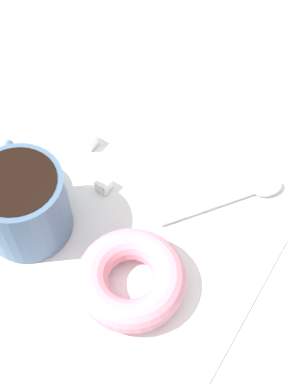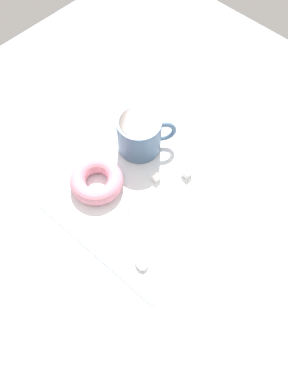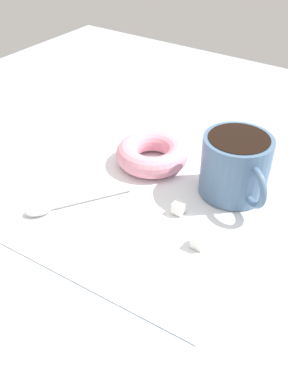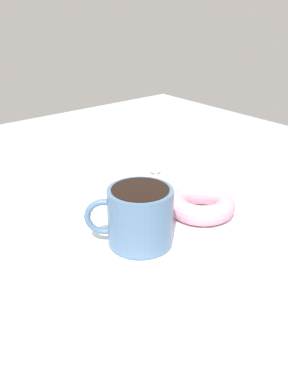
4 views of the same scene
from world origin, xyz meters
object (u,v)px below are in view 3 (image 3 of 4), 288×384
sugar_cube (179,208)px  spoon (56,206)px  sugar_cube_extra (199,241)px  donut (152,154)px  coffee_cup (236,165)px

sugar_cube → spoon: bearing=-148.4°
sugar_cube_extra → sugar_cube: bearing=142.2°
donut → sugar_cube_extra: bearing=-39.1°
donut → sugar_cube: size_ratio=7.45×
coffee_cup → donut: 13.46cm
spoon → sugar_cube: sugar_cube is taller
donut → sugar_cube_extra: (14.53, -11.83, -0.84)cm
donut → sugar_cube_extra: size_ratio=6.90×
coffee_cup → sugar_cube_extra: bearing=-83.6°
sugar_cube_extra → spoon: bearing=-166.7°
spoon → sugar_cube_extra: 19.56cm
coffee_cup → donut: coffee_cup is taller
coffee_cup → sugar_cube: (-3.83, -8.18, -3.65)cm
spoon → sugar_cube_extra: sugar_cube_extra is taller
donut → coffee_cup: bearing=1.6°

